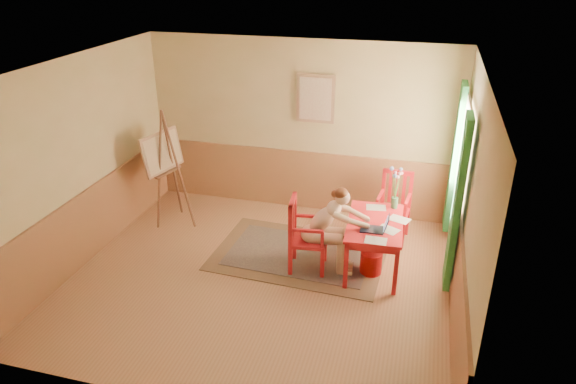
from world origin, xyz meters
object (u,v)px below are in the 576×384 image
(chair_left, at_px, (304,235))
(figure, at_px, (329,226))
(chair_back, at_px, (394,206))
(laptop, at_px, (377,227))
(easel, at_px, (164,157))
(table, at_px, (375,228))

(chair_left, relative_size, figure, 0.85)
(chair_back, distance_m, figure, 1.39)
(chair_left, height_order, laptop, chair_left)
(chair_left, xyz_separation_m, figure, (0.32, 0.04, 0.16))
(laptop, bearing_deg, chair_back, 83.08)
(figure, xyz_separation_m, easel, (-2.74, 0.78, 0.41))
(chair_left, relative_size, easel, 0.57)
(chair_back, distance_m, laptop, 1.21)
(chair_left, bearing_deg, figure, 7.78)
(laptop, distance_m, easel, 3.48)
(table, distance_m, easel, 3.41)
(laptop, height_order, easel, easel)
(chair_back, height_order, laptop, chair_back)
(chair_back, distance_m, easel, 3.58)
(table, bearing_deg, figure, -161.41)
(table, bearing_deg, easel, 170.12)
(figure, xyz_separation_m, laptop, (0.63, -0.03, 0.08))
(table, relative_size, chair_back, 1.19)
(figure, height_order, laptop, figure)
(chair_back, height_order, easel, easel)
(chair_left, distance_m, figure, 0.36)
(chair_left, relative_size, chair_back, 1.01)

